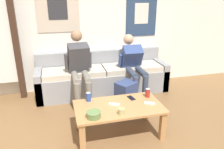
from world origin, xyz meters
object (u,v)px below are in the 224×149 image
couch (103,78)px  coffee_table (119,111)px  person_seated_adult (79,66)px  game_controller_near_left (150,103)px  cell_phone (131,98)px  drink_can_red (148,93)px  ceramic_bowl (94,114)px  pillar_candle (121,111)px  game_controller_near_right (114,104)px  drink_can_blue (88,97)px  person_seated_teen (133,64)px  backpack (126,96)px

couch → coffee_table: couch is taller
person_seated_adult → game_controller_near_left: person_seated_adult is taller
cell_phone → drink_can_red: bearing=-3.3°
person_seated_adult → ceramic_bowl: bearing=-89.3°
pillar_candle → game_controller_near_right: pillar_candle is taller
person_seated_adult → game_controller_near_left: 1.39m
game_controller_near_right → game_controller_near_left: bearing=-10.7°
couch → person_seated_adult: size_ratio=1.99×
game_controller_near_left → cell_phone: (-0.18, 0.22, -0.01)m
person_seated_adult → drink_can_red: bearing=-46.8°
pillar_candle → cell_phone: size_ratio=0.61×
person_seated_adult → pillar_candle: person_seated_adult is taller
drink_can_red → game_controller_near_right: (-0.52, -0.12, -0.05)m
ceramic_bowl → game_controller_near_left: (0.78, 0.15, -0.03)m
game_controller_near_left → drink_can_blue: bearing=159.5°
cell_phone → pillar_candle: bearing=-124.3°
person_seated_teen → pillar_candle: 1.46m
couch → person_seated_teen: (0.50, -0.30, 0.34)m
ceramic_bowl → pillar_candle: pillar_candle is taller
person_seated_teen → game_controller_near_left: bearing=-98.6°
couch → pillar_candle: (-0.12, -1.62, 0.18)m
couch → ceramic_bowl: size_ratio=13.93×
coffee_table → drink_can_blue: 0.45m
coffee_table → person_seated_teen: person_seated_teen is taller
person_seated_teen → pillar_candle: (-0.62, -1.32, -0.16)m
coffee_table → game_controller_near_left: bearing=-7.0°
game_controller_near_right → backpack: bearing=59.1°
person_seated_adult → drink_can_red: 1.26m
person_seated_teen → cell_phone: bearing=-110.9°
couch → backpack: couch is taller
coffee_table → person_seated_teen: 1.28m
couch → drink_can_blue: (-0.45, -1.17, 0.20)m
pillar_candle → coffee_table: bearing=83.0°
couch → drink_can_red: couch is taller
drink_can_red → game_controller_near_right: drink_can_red is taller
pillar_candle → drink_can_blue: size_ratio=0.72×
coffee_table → person_seated_adult: bearing=109.7°
coffee_table → person_seated_teen: size_ratio=1.04×
person_seated_adult → drink_can_blue: 0.85m
ceramic_bowl → person_seated_adult: bearing=90.7°
person_seated_adult → pillar_candle: size_ratio=13.89×
couch → pillar_candle: 1.63m
coffee_table → game_controller_near_left: size_ratio=8.10×
coffee_table → game_controller_near_right: game_controller_near_right is taller
drink_can_red → pillar_candle: bearing=-143.7°
cell_phone → backpack: bearing=78.9°
coffee_table → ceramic_bowl: 0.43m
ceramic_bowl → cell_phone: ceramic_bowl is taller
drink_can_blue → game_controller_near_right: 0.37m
couch → person_seated_teen: person_seated_teen is taller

